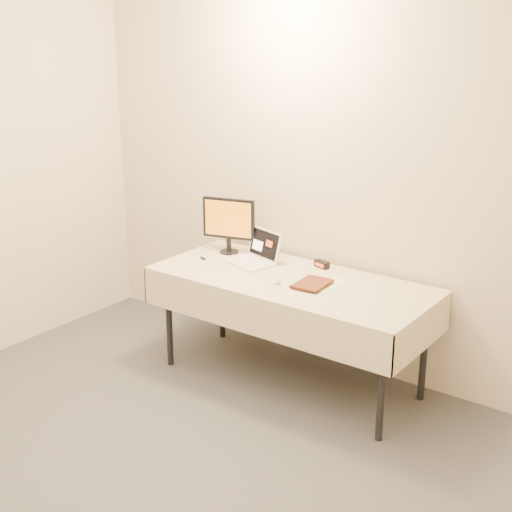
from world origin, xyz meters
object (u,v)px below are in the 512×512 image
Objects in this scene: table at (291,288)px; book at (299,264)px; monitor at (229,221)px; laptop at (256,255)px.

table is 7.34× the size of book.
monitor is 1.58× the size of book.
laptop is 1.51× the size of book.
table is 4.87× the size of laptop.
book is (0.76, -0.24, -0.11)m from monitor.
laptop is at bearing 161.00° from table.
book reaches higher than table.
laptop is 0.35m from monitor.
table is at bearing -3.29° from laptop.
book is (0.09, -0.04, 0.19)m from table.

